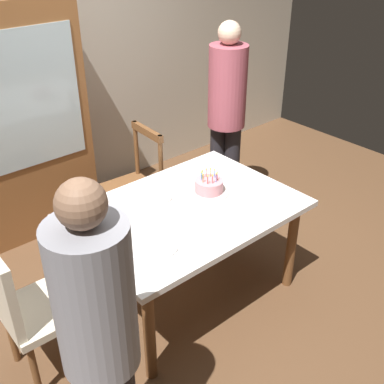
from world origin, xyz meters
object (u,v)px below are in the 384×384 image
birthday_cake (209,187)px  plate_far_side (156,197)px  person_celebrant (99,335)px  plate_near_celebrant (159,247)px  dining_table (186,219)px  chair_spindle_back (132,189)px  china_cabinet (15,125)px  chair_upholstered (26,305)px  person_guest (227,109)px

birthday_cake → plate_far_side: (-0.32, 0.19, -0.04)m
birthday_cake → person_celebrant: size_ratio=0.17×
plate_near_celebrant → dining_table: bearing=30.1°
chair_spindle_back → china_cabinet: 1.05m
chair_upholstered → china_cabinet: (0.66, 1.51, 0.42)m
chair_spindle_back → person_guest: (0.91, -0.15, 0.51)m
dining_table → plate_near_celebrant: (-0.40, -0.23, 0.09)m
plate_near_celebrant → china_cabinet: china_cabinet is taller
person_celebrant → china_cabinet: 2.40m
plate_near_celebrant → chair_upholstered: size_ratio=0.23×
plate_far_side → china_cabinet: bearing=106.2°
plate_near_celebrant → person_celebrant: size_ratio=0.13×
plate_near_celebrant → chair_spindle_back: size_ratio=0.23×
plate_far_side → person_celebrant: bearing=-136.0°
dining_table → person_celebrant: (-1.10, -0.76, 0.30)m
dining_table → china_cabinet: 1.65m
dining_table → person_guest: (1.03, 0.69, 0.32)m
plate_far_side → person_guest: person_guest is taller
chair_upholstered → person_guest: (2.15, 0.64, 0.43)m
dining_table → china_cabinet: bearing=106.4°
plate_near_celebrant → plate_far_side: same height
person_celebrant → plate_near_celebrant: bearing=37.0°
person_guest → china_cabinet: china_cabinet is taller
birthday_cake → plate_near_celebrant: (-0.65, -0.28, -0.04)m
person_celebrant → person_guest: 2.58m
plate_far_side → chair_upholstered: (-1.05, -0.18, -0.21)m
chair_spindle_back → china_cabinet: (-0.59, 0.72, 0.49)m
birthday_cake → plate_near_celebrant: size_ratio=1.27×
china_cabinet → chair_spindle_back: bearing=-51.0°
dining_table → chair_upholstered: bearing=177.4°
dining_table → birthday_cake: birthday_cake is taller
chair_upholstered → person_guest: 2.28m
dining_table → person_guest: bearing=33.6°
plate_near_celebrant → chair_spindle_back: chair_spindle_back is taller
birthday_cake → plate_far_side: birthday_cake is taller
person_celebrant → china_cabinet: bearing=74.5°
plate_near_celebrant → chair_spindle_back: (0.53, 1.07, -0.28)m
plate_near_celebrant → person_guest: person_guest is taller
plate_near_celebrant → person_celebrant: bearing=-143.0°
person_guest → plate_near_celebrant: bearing=-147.3°
person_guest → china_cabinet: 1.73m
chair_spindle_back → person_celebrant: (-1.23, -1.59, 0.48)m
dining_table → chair_upholstered: size_ratio=1.53×
person_guest → dining_table: bearing=-146.4°
chair_spindle_back → china_cabinet: china_cabinet is taller
person_celebrant → person_guest: person_guest is taller
chair_upholstered → china_cabinet: bearing=66.3°
birthday_cake → dining_table: bearing=-169.3°
chair_upholstered → chair_spindle_back: bearing=32.2°
plate_far_side → china_cabinet: (-0.38, 1.33, 0.21)m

